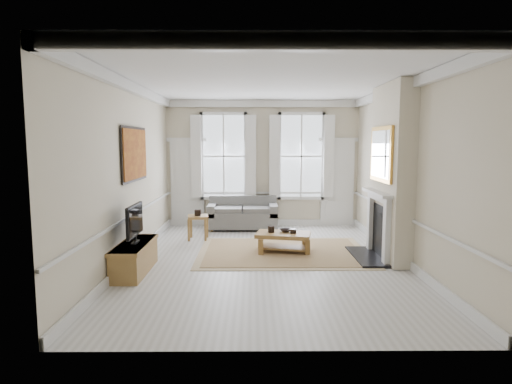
{
  "coord_description": "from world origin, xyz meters",
  "views": [
    {
      "loc": [
        -0.26,
        -8.05,
        2.28
      ],
      "look_at": [
        -0.2,
        0.77,
        1.25
      ],
      "focal_mm": 30.0,
      "sensor_mm": 36.0,
      "label": 1
    }
  ],
  "objects_px": {
    "side_table": "(198,220)",
    "tv_stand": "(135,258)",
    "sofa": "(243,215)",
    "coffee_table": "(283,237)"
  },
  "relations": [
    {
      "from": "side_table",
      "to": "sofa",
      "type": "bearing_deg",
      "value": 51.13
    },
    {
      "from": "sofa",
      "to": "coffee_table",
      "type": "height_order",
      "value": "sofa"
    },
    {
      "from": "sofa",
      "to": "side_table",
      "type": "relative_size",
      "value": 3.18
    },
    {
      "from": "side_table",
      "to": "tv_stand",
      "type": "height_order",
      "value": "side_table"
    },
    {
      "from": "side_table",
      "to": "tv_stand",
      "type": "bearing_deg",
      "value": -107.07
    },
    {
      "from": "side_table",
      "to": "tv_stand",
      "type": "distance_m",
      "value": 2.69
    },
    {
      "from": "side_table",
      "to": "tv_stand",
      "type": "relative_size",
      "value": 0.39
    },
    {
      "from": "coffee_table",
      "to": "side_table",
      "type": "bearing_deg",
      "value": 158.99
    },
    {
      "from": "coffee_table",
      "to": "tv_stand",
      "type": "bearing_deg",
      "value": -142.14
    },
    {
      "from": "tv_stand",
      "to": "coffee_table",
      "type": "bearing_deg",
      "value": 26.6
    }
  ]
}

